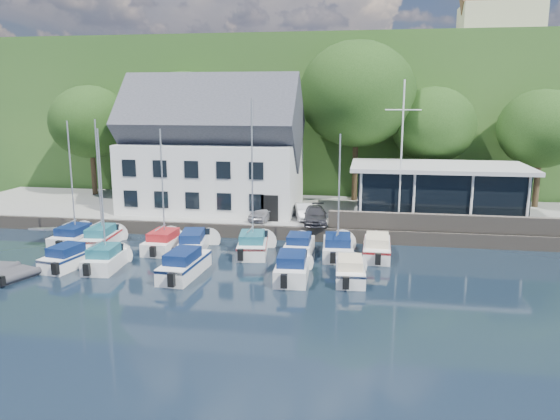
{
  "coord_description": "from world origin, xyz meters",
  "views": [
    {
      "loc": [
        5.8,
        -26.78,
        10.17
      ],
      "look_at": [
        -0.13,
        9.0,
        2.63
      ],
      "focal_mm": 35.0,
      "sensor_mm": 36.0,
      "label": 1
    }
  ],
  "objects_px": {
    "boat_r1_5": "(299,244)",
    "harbor_building": "(213,157)",
    "boat_r2_3": "(292,265)",
    "boat_r2_2": "(184,262)",
    "car_dgrey": "(315,215)",
    "boat_r1_4": "(252,186)",
    "car_silver": "(264,212)",
    "boat_r1_3": "(194,241)",
    "car_blue": "(372,212)",
    "boat_r1_2": "(163,188)",
    "car_white": "(304,211)",
    "boat_r2_0": "(68,256)",
    "dinghy_1": "(10,274)",
    "club_pavilion": "(437,191)",
    "boat_r1_0": "(72,184)",
    "boat_r1_7": "(377,245)",
    "boat_r1_1": "(99,184)",
    "boat_r2_4": "(350,268)",
    "flagpole": "(401,154)",
    "boat_r1_6": "(339,191)",
    "boat_r2_1": "(102,196)"
  },
  "relations": [
    {
      "from": "flagpole",
      "to": "boat_r2_4",
      "type": "bearing_deg",
      "value": -107.6
    },
    {
      "from": "boat_r1_3",
      "to": "car_dgrey",
      "type": "bearing_deg",
      "value": 25.72
    },
    {
      "from": "car_white",
      "to": "car_dgrey",
      "type": "relative_size",
      "value": 0.85
    },
    {
      "from": "car_dgrey",
      "to": "boat_r1_4",
      "type": "bearing_deg",
      "value": -130.92
    },
    {
      "from": "car_dgrey",
      "to": "boat_r2_4",
      "type": "height_order",
      "value": "car_dgrey"
    },
    {
      "from": "boat_r2_4",
      "to": "dinghy_1",
      "type": "xyz_separation_m",
      "value": [
        -18.95,
        -3.25,
        -0.33
      ]
    },
    {
      "from": "car_white",
      "to": "boat_r1_1",
      "type": "xyz_separation_m",
      "value": [
        -13.32,
        -6.43,
        2.78
      ]
    },
    {
      "from": "boat_r2_3",
      "to": "boat_r2_2",
      "type": "bearing_deg",
      "value": -178.42
    },
    {
      "from": "boat_r1_1",
      "to": "boat_r2_3",
      "type": "height_order",
      "value": "boat_r1_1"
    },
    {
      "from": "boat_r1_1",
      "to": "boat_r1_3",
      "type": "relative_size",
      "value": 1.33
    },
    {
      "from": "boat_r2_0",
      "to": "boat_r2_1",
      "type": "bearing_deg",
      "value": 12.87
    },
    {
      "from": "boat_r1_6",
      "to": "car_white",
      "type": "bearing_deg",
      "value": 111.73
    },
    {
      "from": "boat_r1_4",
      "to": "boat_r1_6",
      "type": "relative_size",
      "value": 1.06
    },
    {
      "from": "car_white",
      "to": "car_blue",
      "type": "height_order",
      "value": "car_blue"
    },
    {
      "from": "boat_r1_4",
      "to": "boat_r2_1",
      "type": "relative_size",
      "value": 1.02
    },
    {
      "from": "boat_r1_0",
      "to": "car_white",
      "type": "bearing_deg",
      "value": 25.54
    },
    {
      "from": "boat_r1_5",
      "to": "boat_r2_1",
      "type": "height_order",
      "value": "boat_r2_1"
    },
    {
      "from": "car_silver",
      "to": "boat_r1_3",
      "type": "xyz_separation_m",
      "value": [
        -3.64,
        -5.91,
        -0.87
      ]
    },
    {
      "from": "boat_r1_5",
      "to": "harbor_building",
      "type": "bearing_deg",
      "value": 133.42
    },
    {
      "from": "boat_r2_2",
      "to": "boat_r2_0",
      "type": "bearing_deg",
      "value": -179.38
    },
    {
      "from": "car_dgrey",
      "to": "boat_r2_3",
      "type": "xyz_separation_m",
      "value": [
        -0.3,
        -9.76,
        -0.83
      ]
    },
    {
      "from": "boat_r1_7",
      "to": "flagpole",
      "type": "bearing_deg",
      "value": 72.94
    },
    {
      "from": "boat_r1_7",
      "to": "boat_r1_2",
      "type": "bearing_deg",
      "value": -175.6
    },
    {
      "from": "car_blue",
      "to": "boat_r2_3",
      "type": "bearing_deg",
      "value": -104.58
    },
    {
      "from": "dinghy_1",
      "to": "boat_r2_0",
      "type": "bearing_deg",
      "value": 74.14
    },
    {
      "from": "boat_r1_5",
      "to": "boat_r2_0",
      "type": "relative_size",
      "value": 0.96
    },
    {
      "from": "boat_r1_2",
      "to": "boat_r2_4",
      "type": "height_order",
      "value": "boat_r1_2"
    },
    {
      "from": "car_silver",
      "to": "boat_r2_4",
      "type": "bearing_deg",
      "value": -42.71
    },
    {
      "from": "boat_r1_0",
      "to": "boat_r1_7",
      "type": "relative_size",
      "value": 1.31
    },
    {
      "from": "boat_r1_2",
      "to": "boat_r2_3",
      "type": "relative_size",
      "value": 1.43
    },
    {
      "from": "club_pavilion",
      "to": "boat_r1_5",
      "type": "bearing_deg",
      "value": -139.22
    },
    {
      "from": "car_white",
      "to": "boat_r2_2",
      "type": "height_order",
      "value": "car_white"
    },
    {
      "from": "car_silver",
      "to": "car_white",
      "type": "bearing_deg",
      "value": 28.61
    },
    {
      "from": "flagpole",
      "to": "boat_r1_4",
      "type": "bearing_deg",
      "value": -149.93
    },
    {
      "from": "car_white",
      "to": "car_dgrey",
      "type": "height_order",
      "value": "car_dgrey"
    },
    {
      "from": "boat_r1_1",
      "to": "boat_r1_5",
      "type": "relative_size",
      "value": 1.73
    },
    {
      "from": "boat_r1_4",
      "to": "dinghy_1",
      "type": "relative_size",
      "value": 3.07
    },
    {
      "from": "boat_r1_2",
      "to": "car_silver",
      "type": "bearing_deg",
      "value": 47.65
    },
    {
      "from": "club_pavilion",
      "to": "car_dgrey",
      "type": "xyz_separation_m",
      "value": [
        -9.08,
        -3.53,
        -1.45
      ]
    },
    {
      "from": "car_blue",
      "to": "boat_r2_2",
      "type": "xyz_separation_m",
      "value": [
        -10.68,
        -11.57,
        -0.91
      ]
    },
    {
      "from": "boat_r1_2",
      "to": "boat_r1_7",
      "type": "height_order",
      "value": "boat_r1_2"
    },
    {
      "from": "boat_r2_2",
      "to": "boat_r2_3",
      "type": "xyz_separation_m",
      "value": [
        6.24,
        0.53,
        -0.01
      ]
    },
    {
      "from": "car_dgrey",
      "to": "boat_r1_2",
      "type": "relative_size",
      "value": 0.49
    },
    {
      "from": "boat_r1_0",
      "to": "boat_r1_7",
      "type": "height_order",
      "value": "boat_r1_0"
    },
    {
      "from": "boat_r2_1",
      "to": "boat_r2_3",
      "type": "bearing_deg",
      "value": -4.46
    },
    {
      "from": "car_blue",
      "to": "boat_r1_2",
      "type": "bearing_deg",
      "value": -147.05
    },
    {
      "from": "boat_r1_4",
      "to": "boat_r1_7",
      "type": "bearing_deg",
      "value": -2.24
    },
    {
      "from": "boat_r1_0",
      "to": "boat_r2_1",
      "type": "relative_size",
      "value": 0.96
    },
    {
      "from": "car_dgrey",
      "to": "boat_r1_4",
      "type": "relative_size",
      "value": 0.45
    },
    {
      "from": "flagpole",
      "to": "boat_r1_6",
      "type": "height_order",
      "value": "flagpole"
    }
  ]
}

